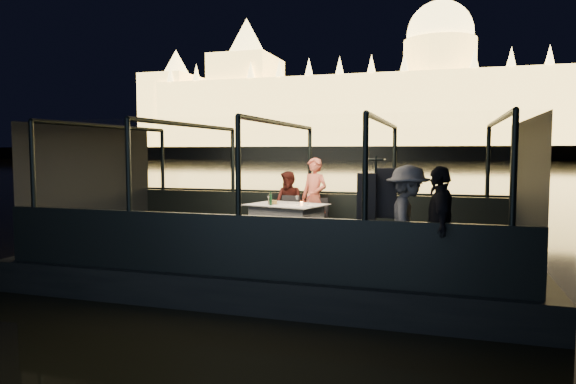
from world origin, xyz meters
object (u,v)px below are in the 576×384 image
(chair_port_left, at_px, (288,217))
(passenger_dark, at_px, (439,224))
(wine_bottle, at_px, (271,198))
(person_woman_coral, at_px, (314,202))
(passenger_stripe, at_px, (408,219))
(coat_stand, at_px, (375,214))
(dining_table_central, at_px, (287,223))
(chair_port_right, at_px, (317,218))
(person_man_maroon, at_px, (289,201))

(chair_port_left, relative_size, passenger_dark, 0.54)
(wine_bottle, bearing_deg, chair_port_left, 79.80)
(person_woman_coral, distance_m, passenger_stripe, 3.66)
(person_woman_coral, bearing_deg, coat_stand, -38.32)
(dining_table_central, xyz_separation_m, coat_stand, (2.04, -2.24, 0.51))
(chair_port_left, distance_m, coat_stand, 3.46)
(chair_port_right, height_order, wine_bottle, wine_bottle)
(dining_table_central, xyz_separation_m, passenger_stripe, (2.50, -2.27, 0.47))
(chair_port_left, height_order, coat_stand, coat_stand)
(dining_table_central, height_order, passenger_dark, passenger_dark)
(person_woman_coral, xyz_separation_m, person_man_maroon, (-0.56, 0.02, 0.00))
(dining_table_central, bearing_deg, person_woman_coral, 61.90)
(coat_stand, relative_size, wine_bottle, 6.33)
(person_woman_coral, distance_m, passenger_dark, 4.23)
(chair_port_left, height_order, chair_port_right, chair_port_left)
(chair_port_right, distance_m, passenger_stripe, 3.42)
(chair_port_left, bearing_deg, coat_stand, -43.11)
(person_woman_coral, relative_size, passenger_dark, 1.04)
(person_woman_coral, bearing_deg, dining_table_central, -95.67)
(dining_table_central, distance_m, chair_port_left, 0.47)
(chair_port_right, distance_m, person_man_maroon, 0.79)
(person_woman_coral, xyz_separation_m, passenger_dark, (2.55, -3.37, 0.10))
(dining_table_central, relative_size, wine_bottle, 5.28)
(coat_stand, distance_m, passenger_stripe, 0.46)
(passenger_stripe, relative_size, wine_bottle, 5.91)
(chair_port_right, relative_size, passenger_dark, 0.52)
(person_woman_coral, height_order, wine_bottle, person_woman_coral)
(passenger_stripe, bearing_deg, chair_port_right, 28.71)
(coat_stand, bearing_deg, passenger_stripe, -4.25)
(passenger_dark, bearing_deg, chair_port_right, -146.25)
(passenger_dark, bearing_deg, coat_stand, -118.89)
(dining_table_central, relative_size, passenger_dark, 0.90)
(chair_port_left, distance_m, passenger_stripe, 3.78)
(chair_port_right, bearing_deg, person_woman_coral, 124.47)
(passenger_stripe, bearing_deg, person_woman_coral, 28.08)
(coat_stand, distance_m, passenger_dark, 0.99)
(person_man_maroon, relative_size, passenger_stripe, 0.86)
(chair_port_left, relative_size, passenger_stripe, 0.54)
(chair_port_right, xyz_separation_m, wine_bottle, (-0.74, -0.77, 0.47))
(passenger_stripe, xyz_separation_m, passenger_dark, (0.44, -0.38, 0.00))
(coat_stand, xyz_separation_m, wine_bottle, (-2.27, 1.94, 0.02))
(person_woman_coral, xyz_separation_m, wine_bottle, (-0.62, -1.01, 0.17))
(passenger_dark, bearing_deg, passenger_stripe, -135.14)
(chair_port_right, xyz_separation_m, person_woman_coral, (-0.12, 0.24, 0.30))
(coat_stand, bearing_deg, person_woman_coral, 119.24)
(coat_stand, distance_m, person_woman_coral, 3.39)
(person_woman_coral, relative_size, passenger_stripe, 1.04)
(chair_port_left, xyz_separation_m, passenger_stripe, (2.60, -2.72, 0.40))
(coat_stand, bearing_deg, person_man_maroon, 126.68)
(person_man_maroon, relative_size, passenger_dark, 0.86)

